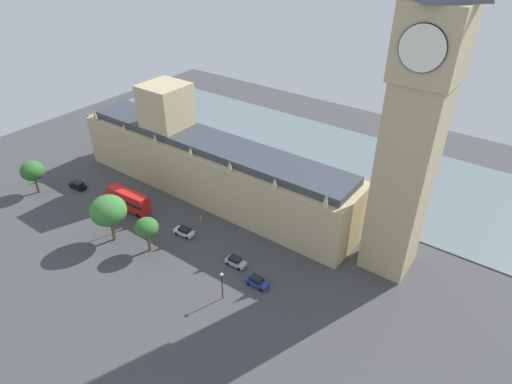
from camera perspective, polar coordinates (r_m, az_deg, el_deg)
name	(u,v)px	position (r m, az deg, el deg)	size (l,w,h in m)	color
ground_plane	(207,196)	(100.94, -6.43, -0.59)	(140.83, 140.83, 0.00)	#424244
river_thames	(284,145)	(123.26, 3.70, 6.16)	(39.78, 126.74, 0.25)	slate
parliament_building	(205,163)	(99.45, -6.73, 3.87)	(13.23, 70.83, 23.54)	tan
clock_tower	(421,97)	(69.76, 20.88, 11.56)	(9.26, 9.26, 62.37)	tan
car_black_leading	(78,185)	(111.26, -22.38, 0.86)	(2.14, 4.46, 1.74)	black
double_decker_bus_under_trees	(129,200)	(98.37, -16.40, -1.00)	(3.13, 10.63, 4.75)	red
car_white_trailing	(184,231)	(89.37, -9.43, -5.13)	(2.17, 4.37, 1.74)	silver
car_silver_opposite_hall	(236,261)	(81.32, -2.69, -9.11)	(1.98, 4.09, 1.74)	#B7B7BC
car_blue_far_end	(257,281)	(77.45, 0.14, -11.68)	(1.95, 4.10, 1.74)	navy
pedestrian_midblock	(201,218)	(92.82, -7.29, -3.47)	(0.60, 0.64, 1.51)	gray
pedestrian_near_tower	(295,259)	(82.40, 5.17, -8.74)	(0.60, 0.51, 1.55)	#336B60
plane_tree_corner	(32,171)	(111.30, -27.33, 2.47)	(5.29, 5.29, 8.01)	brown
plane_tree_by_river_gate	(146,228)	(84.18, -14.21, -4.60)	(4.53, 4.53, 7.41)	brown
plane_tree_kerbside	(108,211)	(88.04, -18.85, -2.34)	(7.00, 7.00, 10.05)	brown
street_lamp_slot_10	(111,216)	(91.26, -18.47, -2.99)	(0.56, 0.56, 6.22)	black
street_lamp_slot_11	(222,281)	(73.21, -4.50, -11.57)	(0.56, 0.56, 5.75)	black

